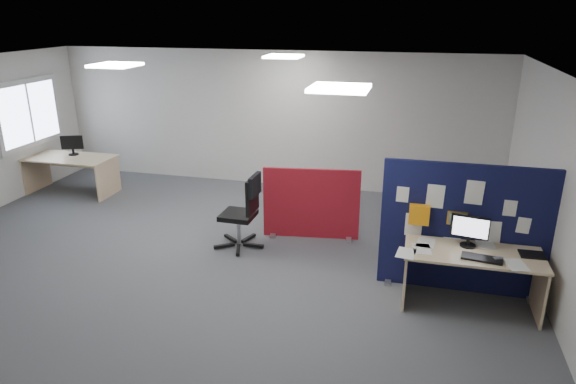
% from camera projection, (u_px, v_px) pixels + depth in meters
% --- Properties ---
extents(floor, '(9.00, 9.00, 0.00)m').
position_uv_depth(floor, '(208.00, 257.00, 7.52)').
color(floor, '#4E5055').
rests_on(floor, ground).
extents(ceiling, '(9.00, 7.00, 0.02)m').
position_uv_depth(ceiling, '(198.00, 69.00, 6.61)').
color(ceiling, white).
rests_on(ceiling, wall_back).
extents(wall_back, '(9.00, 0.02, 2.70)m').
position_uv_depth(wall_back, '(272.00, 120.00, 10.26)').
color(wall_back, silver).
rests_on(wall_back, floor).
extents(wall_front, '(9.00, 0.02, 2.70)m').
position_uv_depth(wall_front, '(20.00, 302.00, 3.87)').
color(wall_front, silver).
rests_on(wall_front, floor).
extents(wall_right, '(0.02, 7.00, 2.70)m').
position_uv_depth(wall_right, '(559.00, 197.00, 6.03)').
color(wall_right, silver).
rests_on(wall_right, floor).
extents(window, '(0.06, 1.70, 1.30)m').
position_uv_depth(window, '(29.00, 113.00, 9.84)').
color(window, white).
rests_on(window, wall_left).
extents(ceiling_lights, '(4.10, 4.10, 0.04)m').
position_uv_depth(ceiling_lights, '(239.00, 67.00, 7.15)').
color(ceiling_lights, white).
rests_on(ceiling_lights, ceiling).
extents(navy_divider, '(2.06, 0.30, 1.70)m').
position_uv_depth(navy_divider, '(463.00, 229.00, 6.39)').
color(navy_divider, '#0E0F36').
rests_on(navy_divider, floor).
extents(main_desk, '(1.59, 0.71, 0.73)m').
position_uv_depth(main_desk, '(472.00, 265.00, 6.13)').
color(main_desk, '#D4AB87').
rests_on(main_desk, floor).
extents(monitor_main, '(0.45, 0.19, 0.39)m').
position_uv_depth(monitor_main, '(470.00, 230.00, 6.13)').
color(monitor_main, black).
rests_on(monitor_main, main_desk).
extents(keyboard, '(0.47, 0.25, 0.02)m').
position_uv_depth(keyboard, '(482.00, 258.00, 5.87)').
color(keyboard, black).
rests_on(keyboard, main_desk).
extents(mouse, '(0.11, 0.09, 0.03)m').
position_uv_depth(mouse, '(498.00, 259.00, 5.85)').
color(mouse, '#A6A6AB').
rests_on(mouse, main_desk).
extents(paper_tray, '(0.29, 0.23, 0.01)m').
position_uv_depth(paper_tray, '(532.00, 255.00, 5.97)').
color(paper_tray, black).
rests_on(paper_tray, main_desk).
extents(red_divider, '(1.50, 0.30, 1.13)m').
position_uv_depth(red_divider, '(311.00, 204.00, 8.02)').
color(red_divider, maroon).
rests_on(red_divider, floor).
extents(second_desk, '(1.67, 0.84, 0.73)m').
position_uv_depth(second_desk, '(72.00, 165.00, 10.04)').
color(second_desk, '#D4AB87').
rests_on(second_desk, floor).
extents(monitor_second, '(0.41, 0.19, 0.38)m').
position_uv_depth(monitor_second, '(72.00, 144.00, 10.03)').
color(monitor_second, black).
rests_on(monitor_second, second_desk).
extents(office_chair, '(0.73, 0.76, 1.15)m').
position_uv_depth(office_chair, '(245.00, 207.00, 7.63)').
color(office_chair, black).
rests_on(office_chair, floor).
extents(desk_papers, '(1.47, 0.83, 0.00)m').
position_uv_depth(desk_papers, '(450.00, 250.00, 6.09)').
color(desk_papers, white).
rests_on(desk_papers, main_desk).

